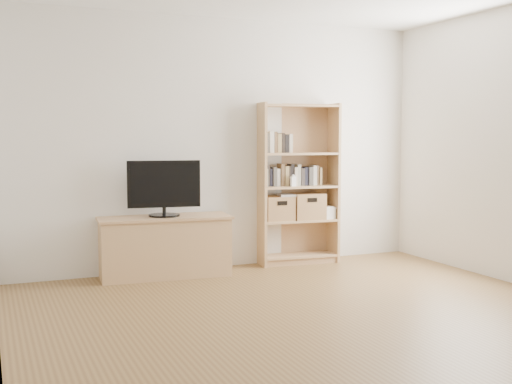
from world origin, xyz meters
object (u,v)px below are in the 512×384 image
basket_left (278,208)px  laptop (292,195)px  tv_stand (165,248)px  basket_right (307,206)px  baby_monitor (293,182)px  bookshelf (298,184)px  television (164,188)px

basket_left → laptop: size_ratio=1.03×
basket_left → tv_stand: bearing=-170.7°
tv_stand → basket_right: bearing=7.1°
baby_monitor → basket_left: (-0.13, 0.10, -0.29)m
bookshelf → television: (-1.51, -0.08, 0.01)m
television → baby_monitor: bearing=8.3°
baby_monitor → laptop: (0.03, 0.08, -0.15)m
television → basket_right: (1.61, 0.07, -0.26)m
bookshelf → baby_monitor: bearing=-135.0°
bookshelf → television: 1.51m
television → basket_left: size_ratio=2.29×
basket_left → basket_right: basket_right is taller
baby_monitor → laptop: 0.17m
basket_right → bookshelf: bearing=177.6°
tv_stand → bookshelf: size_ratio=0.72×
tv_stand → laptop: bearing=7.7°
tv_stand → bookshelf: 1.62m
tv_stand → laptop: (1.44, 0.07, 0.46)m
baby_monitor → basket_right: 0.36m
basket_left → laptop: bearing=-3.3°
laptop → bookshelf: bearing=17.5°
television → tv_stand: bearing=0.0°
bookshelf → basket_right: bearing=-2.6°
tv_stand → basket_left: 1.32m
tv_stand → basket_left: (1.28, 0.10, 0.32)m
basket_right → laptop: size_ratio=1.13×
baby_monitor → laptop: size_ratio=0.35×
tv_stand → baby_monitor: 1.53m
tv_stand → basket_right: basket_right is taller
basket_right → tv_stand: bearing=-172.4°
baby_monitor → basket_right: baby_monitor is taller
baby_monitor → basket_left: bearing=134.5°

